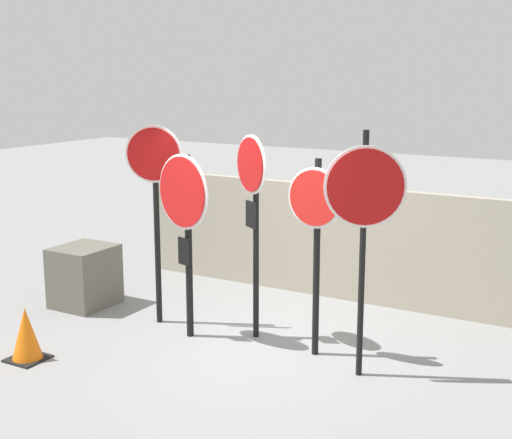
% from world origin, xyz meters
% --- Properties ---
extents(ground_plane, '(40.00, 40.00, 0.00)m').
position_xyz_m(ground_plane, '(0.00, 0.00, 0.00)').
color(ground_plane, gray).
extents(fence_back, '(5.94, 0.12, 1.61)m').
position_xyz_m(fence_back, '(0.00, 2.03, 0.80)').
color(fence_back, '#A89E89').
rests_on(fence_back, ground).
extents(stop_sign_0, '(0.65, 0.32, 2.52)m').
position_xyz_m(stop_sign_0, '(-1.41, -0.07, 1.81)').
color(stop_sign_0, black).
rests_on(stop_sign_0, ground).
extents(stop_sign_1, '(0.86, 0.28, 2.22)m').
position_xyz_m(stop_sign_1, '(-0.82, -0.29, 1.56)').
color(stop_sign_1, black).
rests_on(stop_sign_1, ground).
extents(stop_sign_2, '(0.59, 0.39, 2.44)m').
position_xyz_m(stop_sign_2, '(-0.12, 0.10, 1.75)').
color(stop_sign_2, black).
rests_on(stop_sign_2, ground).
extents(stop_sign_3, '(0.67, 0.16, 2.23)m').
position_xyz_m(stop_sign_3, '(0.75, -0.04, 1.54)').
color(stop_sign_3, black).
rests_on(stop_sign_3, ground).
extents(stop_sign_4, '(0.74, 0.42, 2.58)m').
position_xyz_m(stop_sign_4, '(1.42, -0.32, 1.84)').
color(stop_sign_4, black).
rests_on(stop_sign_4, ground).
extents(traffic_cone_0, '(0.40, 0.40, 0.60)m').
position_xyz_m(traffic_cone_0, '(-1.95, -1.75, 0.30)').
color(traffic_cone_0, black).
rests_on(traffic_cone_0, ground).
extents(storage_crate, '(0.70, 0.79, 0.82)m').
position_xyz_m(storage_crate, '(-2.72, -0.00, 0.41)').
color(storage_crate, '#605B51').
rests_on(storage_crate, ground).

